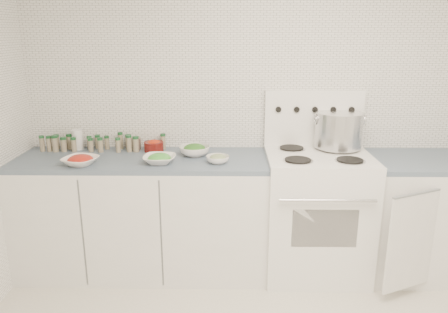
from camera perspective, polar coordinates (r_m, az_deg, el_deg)
room_walls at (r=1.91m, az=6.04°, el=8.65°), size 3.54×3.04×2.52m
counter_left at (r=3.42m, az=-10.36°, el=-7.42°), size 1.85×0.62×0.90m
stove at (r=3.40m, az=11.87°, el=-6.81°), size 0.76×0.70×1.36m
counter_right at (r=3.67m, az=24.63°, el=-7.07°), size 0.89×0.80×0.90m
stock_pot at (r=3.41m, az=14.75°, el=3.56°), size 0.37×0.35×0.27m
bowl_tomato at (r=3.19m, az=-18.25°, el=-0.49°), size 0.29×0.29×0.08m
bowl_snowpea at (r=3.11m, az=-8.42°, el=-0.28°), size 0.23×0.23×0.08m
bowl_broccoli at (r=3.27m, az=-3.87°, el=0.87°), size 0.29×0.29×0.09m
bowl_zucchini at (r=3.08m, az=-0.82°, el=-0.30°), size 0.18×0.18×0.07m
bowl_pepper at (r=3.42m, az=-9.15°, el=1.42°), size 0.15×0.15×0.09m
salt_canister at (r=3.61m, az=-18.58°, el=2.11°), size 0.10×0.10×0.16m
tin_can at (r=3.50m, az=-11.36°, el=1.66°), size 0.07×0.07×0.10m
spice_cluster at (r=3.54m, az=-16.60°, el=1.70°), size 0.97×0.15×0.13m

